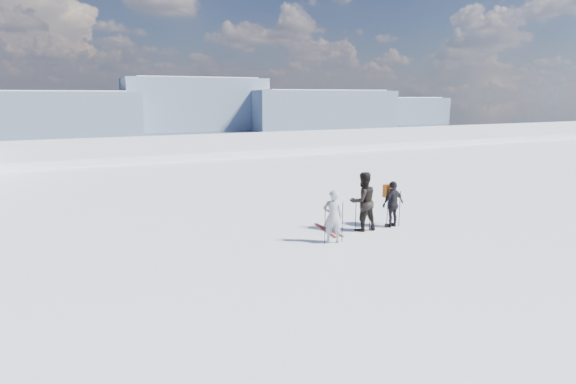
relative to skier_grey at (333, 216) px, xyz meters
name	(u,v)px	position (x,y,z in m)	size (l,w,h in m)	color
lake_basin	(189,220)	(1.21, 27.52, -7.33)	(820.00, 820.00, 71.62)	white
far_mountain_range	(125,108)	(30.81, 452.30, -8.02)	(770.00, 110.00, 53.00)	slate
skier_grey	(333,216)	(0.00, 0.00, 0.00)	(0.60, 0.40, 1.66)	#9CA4AB
skier_dark	(363,201)	(1.56, 0.72, 0.17)	(0.97, 0.75, 1.99)	black
skier_pack	(393,204)	(2.73, 0.64, -0.02)	(0.94, 0.39, 1.61)	black
backpack	(389,174)	(2.69, 0.89, 1.00)	(0.34, 0.19, 0.44)	#BD5611
ski_poles	(365,215)	(1.45, 0.39, -0.21)	(3.31, 0.76, 1.37)	black
skis_loose	(327,230)	(0.46, 1.17, -0.81)	(0.36, 1.70, 0.03)	black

